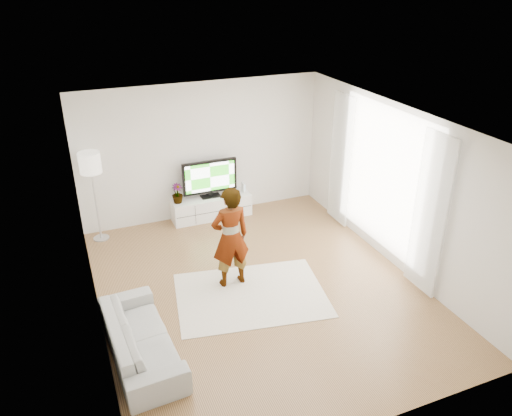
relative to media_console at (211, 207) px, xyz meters
name	(u,v)px	position (x,y,z in m)	size (l,w,h in m)	color
floor	(259,288)	(-0.07, -2.76, -0.23)	(6.00, 6.00, 0.00)	#AA7C4C
ceiling	(260,122)	(-0.07, -2.76, 2.57)	(6.00, 6.00, 0.00)	white
wall_left	(89,243)	(-2.57, -2.76, 1.17)	(0.02, 6.00, 2.80)	silver
wall_right	(395,187)	(2.43, -2.76, 1.17)	(0.02, 6.00, 2.80)	silver
wall_back	(202,151)	(-0.07, 0.24, 1.17)	(5.00, 0.02, 2.80)	silver
wall_front	(372,332)	(-0.07, -5.76, 1.17)	(5.00, 0.02, 2.80)	silver
window	(384,178)	(2.41, -2.46, 1.22)	(0.01, 2.60, 2.50)	white
curtain_near	(430,215)	(2.33, -3.76, 1.12)	(0.04, 0.70, 2.60)	white
curtain_far	(341,160)	(2.33, -1.16, 1.12)	(0.04, 0.70, 2.60)	white
media_console	(211,207)	(0.00, 0.00, 0.00)	(1.65, 0.47, 0.46)	white
television	(210,177)	(0.00, 0.03, 0.66)	(1.14, 0.22, 0.79)	black
game_console	(244,187)	(0.72, 0.00, 0.34)	(0.05, 0.16, 0.21)	white
potted_plant	(177,193)	(-0.70, 0.00, 0.43)	(0.23, 0.23, 0.41)	#3F7238
rug	(251,295)	(-0.27, -2.89, -0.23)	(2.36, 1.70, 0.01)	beige
player	(230,237)	(-0.44, -2.46, 0.64)	(0.63, 0.41, 1.73)	#334772
sofa	(140,338)	(-2.14, -3.60, 0.06)	(1.99, 0.78, 0.58)	#B5B5B0
floor_lamp	(90,167)	(-2.27, -0.06, 1.26)	(0.39, 0.39, 1.76)	silver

